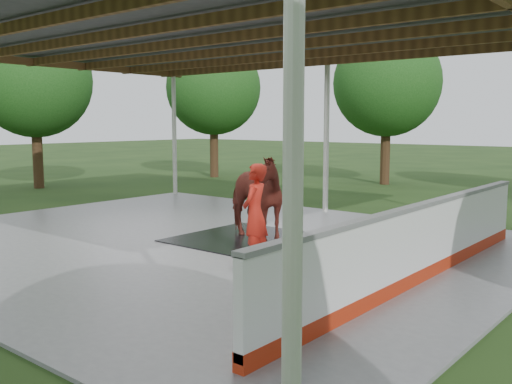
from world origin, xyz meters
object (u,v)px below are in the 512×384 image
Objects in this scene: handler at (255,213)px; wash_bucket at (286,260)px; dasher_board at (420,245)px; horse at (252,197)px.

handler is 1.02m from wash_bucket.
dasher_board is 4.90× the size of handler.
horse reaches higher than wash_bucket.
horse is at bearing -156.48° from handler.
wash_bucket is at bearing -156.95° from dasher_board.
horse is at bearing 169.50° from dasher_board.
horse is 1.73m from handler.
handler is (-2.60, -0.60, 0.27)m from dasher_board.
horse reaches higher than handler.
handler is at bearing -120.72° from horse.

